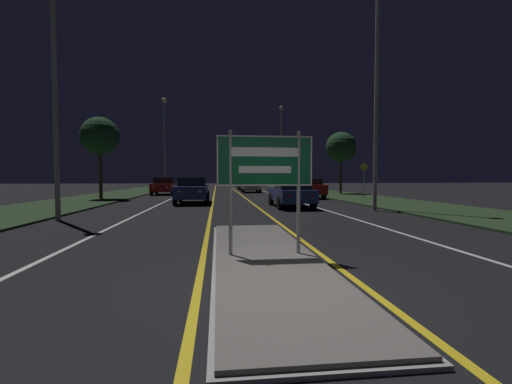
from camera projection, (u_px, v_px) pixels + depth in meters
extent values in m
plane|color=black|center=(283.00, 290.00, 4.74)|extent=(160.00, 160.00, 0.00)
cube|color=#999993|center=(265.00, 258.00, 6.55)|extent=(1.98, 7.87, 0.05)
cube|color=#66605B|center=(265.00, 256.00, 6.54)|extent=(1.86, 7.75, 0.10)
cube|color=#23381E|center=(92.00, 199.00, 23.52)|extent=(5.00, 100.00, 0.08)
cube|color=#23381E|center=(356.00, 197.00, 25.66)|extent=(5.00, 100.00, 0.08)
cube|color=gold|center=(214.00, 195.00, 29.42)|extent=(0.12, 70.00, 0.01)
cube|color=gold|center=(241.00, 195.00, 29.69)|extent=(0.12, 70.00, 0.01)
cube|color=silver|center=(178.00, 195.00, 29.08)|extent=(0.12, 70.00, 0.01)
cube|color=silver|center=(276.00, 195.00, 30.03)|extent=(0.12, 70.00, 0.01)
cube|color=silver|center=(142.00, 196.00, 28.74)|extent=(0.10, 70.00, 0.01)
cube|color=silver|center=(309.00, 195.00, 30.37)|extent=(0.10, 70.00, 0.01)
cylinder|color=#9E9E99|center=(231.00, 193.00, 6.42)|extent=(0.07, 0.07, 2.35)
cylinder|color=#9E9E99|center=(299.00, 192.00, 6.56)|extent=(0.07, 0.07, 2.35)
cube|color=#0F512D|center=(265.00, 161.00, 6.46)|extent=(1.81, 0.04, 0.95)
cube|color=white|center=(265.00, 161.00, 6.44)|extent=(1.81, 0.00, 0.95)
cube|color=#0F512D|center=(265.00, 161.00, 6.44)|extent=(1.76, 0.01, 0.89)
cube|color=white|center=(265.00, 152.00, 6.43)|extent=(1.27, 0.01, 0.17)
cube|color=white|center=(265.00, 170.00, 6.44)|extent=(1.00, 0.01, 0.13)
cylinder|color=#9E9E99|center=(55.00, 92.00, 12.17)|extent=(0.18, 0.18, 9.19)
cylinder|color=#9E9E99|center=(165.00, 147.00, 36.94)|extent=(0.18, 0.18, 9.65)
sphere|color=beige|center=(164.00, 100.00, 36.72)|extent=(0.54, 0.54, 0.54)
cylinder|color=#9E9E99|center=(376.00, 93.00, 15.55)|extent=(0.18, 0.18, 10.79)
cylinder|color=#9E9E99|center=(281.00, 150.00, 38.33)|extent=(0.18, 0.18, 9.14)
sphere|color=beige|center=(281.00, 108.00, 38.13)|extent=(0.45, 0.45, 0.45)
cube|color=navy|center=(291.00, 195.00, 17.73)|extent=(1.72, 4.27, 0.61)
cube|color=black|center=(292.00, 184.00, 17.45)|extent=(1.51, 2.22, 0.53)
sphere|color=red|center=(289.00, 196.00, 15.56)|extent=(0.14, 0.14, 0.14)
sphere|color=red|center=(312.00, 195.00, 15.68)|extent=(0.14, 0.14, 0.14)
cylinder|color=black|center=(271.00, 199.00, 18.96)|extent=(0.22, 0.69, 0.69)
cylinder|color=black|center=(300.00, 199.00, 19.15)|extent=(0.22, 0.69, 0.69)
cylinder|color=black|center=(280.00, 203.00, 16.33)|extent=(0.22, 0.69, 0.69)
cylinder|color=black|center=(313.00, 202.00, 16.52)|extent=(0.22, 0.69, 0.69)
cube|color=maroon|center=(307.00, 189.00, 25.58)|extent=(1.80, 4.58, 0.70)
cube|color=black|center=(308.00, 182.00, 25.29)|extent=(1.58, 2.38, 0.42)
sphere|color=red|center=(307.00, 189.00, 23.27)|extent=(0.14, 0.14, 0.14)
sphere|color=red|center=(323.00, 189.00, 23.39)|extent=(0.14, 0.14, 0.14)
cylinder|color=black|center=(291.00, 193.00, 26.91)|extent=(0.22, 0.64, 0.64)
cylinder|color=black|center=(313.00, 193.00, 27.10)|extent=(0.22, 0.64, 0.64)
cylinder|color=black|center=(300.00, 195.00, 24.09)|extent=(0.22, 0.64, 0.64)
cylinder|color=black|center=(324.00, 195.00, 24.29)|extent=(0.22, 0.64, 0.64)
cube|color=silver|center=(250.00, 186.00, 34.89)|extent=(1.72, 4.32, 0.66)
cube|color=black|center=(251.00, 180.00, 34.61)|extent=(1.51, 2.25, 0.48)
sphere|color=red|center=(247.00, 185.00, 32.71)|extent=(0.14, 0.14, 0.14)
sphere|color=red|center=(258.00, 185.00, 32.83)|extent=(0.14, 0.14, 0.14)
cylinder|color=black|center=(242.00, 188.00, 36.15)|extent=(0.22, 0.70, 0.70)
cylinder|color=black|center=(257.00, 188.00, 36.33)|extent=(0.22, 0.70, 0.70)
cylinder|color=black|center=(243.00, 189.00, 33.49)|extent=(0.22, 0.70, 0.70)
cylinder|color=black|center=(260.00, 189.00, 33.67)|extent=(0.22, 0.70, 0.70)
cube|color=black|center=(246.00, 185.00, 42.38)|extent=(1.81, 4.69, 0.59)
cube|color=black|center=(246.00, 180.00, 42.08)|extent=(1.59, 2.44, 0.42)
sphere|color=red|center=(243.00, 184.00, 40.01)|extent=(0.14, 0.14, 0.14)
sphere|color=red|center=(252.00, 184.00, 40.14)|extent=(0.14, 0.14, 0.14)
cylinder|color=black|center=(238.00, 187.00, 43.74)|extent=(0.22, 0.67, 0.67)
cylinder|color=black|center=(251.00, 187.00, 43.94)|extent=(0.22, 0.67, 0.67)
cylinder|color=black|center=(240.00, 187.00, 40.86)|extent=(0.22, 0.67, 0.67)
cylinder|color=black|center=(254.00, 187.00, 41.05)|extent=(0.22, 0.67, 0.67)
cube|color=navy|center=(192.00, 192.00, 20.31)|extent=(1.79, 4.39, 0.70)
cube|color=black|center=(193.00, 182.00, 20.55)|extent=(1.57, 2.28, 0.49)
sphere|color=white|center=(179.00, 192.00, 18.09)|extent=(0.14, 0.14, 0.14)
sphere|color=white|center=(200.00, 192.00, 18.21)|extent=(0.14, 0.14, 0.14)
cylinder|color=black|center=(175.00, 199.00, 18.88)|extent=(0.22, 0.70, 0.70)
cylinder|color=black|center=(206.00, 199.00, 19.07)|extent=(0.22, 0.70, 0.70)
cylinder|color=black|center=(180.00, 196.00, 21.58)|extent=(0.22, 0.70, 0.70)
cylinder|color=black|center=(208.00, 196.00, 21.77)|extent=(0.22, 0.70, 0.70)
cube|color=maroon|center=(164.00, 187.00, 30.32)|extent=(1.81, 4.08, 0.69)
cube|color=black|center=(164.00, 180.00, 30.54)|extent=(1.59, 2.12, 0.53)
sphere|color=white|center=(153.00, 187.00, 28.25)|extent=(0.14, 0.14, 0.14)
sphere|color=white|center=(167.00, 187.00, 28.38)|extent=(0.14, 0.14, 0.14)
cylinder|color=black|center=(151.00, 192.00, 28.98)|extent=(0.22, 0.60, 0.60)
cylinder|color=black|center=(172.00, 192.00, 29.18)|extent=(0.22, 0.60, 0.60)
cylinder|color=black|center=(157.00, 191.00, 31.50)|extent=(0.22, 0.60, 0.60)
cylinder|color=black|center=(176.00, 191.00, 31.69)|extent=(0.22, 0.60, 0.60)
cylinder|color=#9E9E99|center=(364.00, 182.00, 23.95)|extent=(0.06, 0.06, 2.24)
cube|color=yellow|center=(364.00, 167.00, 23.90)|extent=(0.60, 0.02, 0.60)
cylinder|color=#4C3823|center=(101.00, 172.00, 23.49)|extent=(0.24, 0.24, 3.72)
sphere|color=#1E4223|center=(100.00, 136.00, 23.38)|extent=(2.57, 2.57, 2.57)
cylinder|color=#4C3823|center=(341.00, 174.00, 30.92)|extent=(0.24, 0.24, 3.56)
sphere|color=#1E4223|center=(341.00, 147.00, 30.82)|extent=(2.73, 2.73, 2.73)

